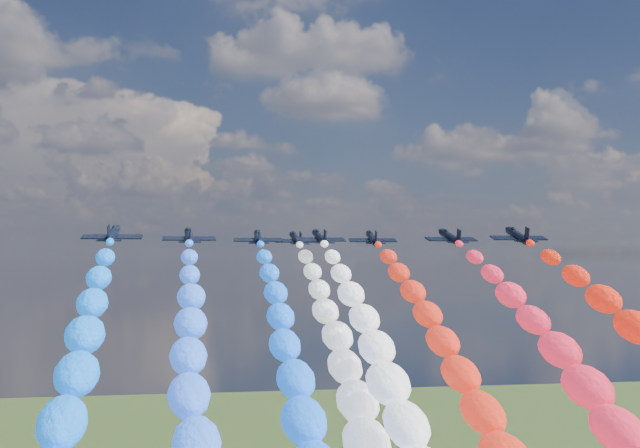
{
  "coord_description": "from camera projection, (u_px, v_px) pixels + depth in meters",
  "views": [
    {
      "loc": [
        -21.6,
        -127.95,
        85.62
      ],
      "look_at": [
        0.0,
        4.0,
        90.43
      ],
      "focal_mm": 47.35,
      "sensor_mm": 36.0,
      "label": 1
    }
  ],
  "objects": [
    {
      "name": "jet_0",
      "position": [
        113.0,
        234.0,
        117.9
      ],
      "size": [
        8.88,
        11.77,
        5.03
      ],
      "primitive_type": null,
      "rotation": [
        0.24,
        0.0,
        -0.06
      ],
      "color": "black"
    },
    {
      "name": "jet_1",
      "position": [
        189.0,
        236.0,
        131.47
      ],
      "size": [
        8.55,
        11.53,
        5.03
      ],
      "primitive_type": null,
      "rotation": [
        0.24,
        0.0,
        0.03
      ],
      "color": "black"
    },
    {
      "name": "jet_2",
      "position": [
        258.0,
        238.0,
        142.53
      ],
      "size": [
        8.87,
        11.76,
        5.03
      ],
      "primitive_type": null,
      "rotation": [
        0.24,
        0.0,
        -0.06
      ],
      "color": "black"
    },
    {
      "name": "trail_2",
      "position": [
        299.0,
        426.0,
        91.67
      ],
      "size": [
        6.25,
        98.73,
        47.01
      ],
      "primitive_type": null,
      "color": "#1460FF"
    },
    {
      "name": "jet_3",
      "position": [
        320.0,
        237.0,
        139.55
      ],
      "size": [
        8.75,
        11.67,
        5.03
      ],
      "primitive_type": null,
      "rotation": [
        0.24,
        0.0,
        0.05
      ],
      "color": "black"
    },
    {
      "name": "trail_3",
      "position": [
        398.0,
        432.0,
        88.69
      ],
      "size": [
        6.25,
        98.73,
        47.01
      ],
      "primitive_type": null,
      "color": "white"
    },
    {
      "name": "jet_4",
      "position": [
        296.0,
        239.0,
        153.58
      ],
      "size": [
        8.89,
        11.78,
        5.03
      ],
      "primitive_type": null,
      "rotation": [
        0.24,
        0.0,
        0.06
      ],
      "color": "black"
    },
    {
      "name": "trail_4",
      "position": [
        352.0,
        408.0,
        102.72
      ],
      "size": [
        6.25,
        98.73,
        47.01
      ],
      "primitive_type": null,
      "color": "white"
    },
    {
      "name": "jet_5",
      "position": [
        372.0,
        238.0,
        146.72
      ],
      "size": [
        9.0,
        11.85,
        5.03
      ],
      "primitive_type": null,
      "rotation": [
        0.24,
        0.0,
        -0.07
      ],
      "color": "black"
    },
    {
      "name": "trail_5",
      "position": [
        472.0,
        419.0,
        95.86
      ],
      "size": [
        6.25,
        98.73,
        47.01
      ],
      "primitive_type": null,
      "color": "red"
    },
    {
      "name": "jet_6",
      "position": [
        450.0,
        237.0,
        136.93
      ],
      "size": [
        8.72,
        11.65,
        5.03
      ],
      "primitive_type": null,
      "rotation": [
        0.24,
        0.0,
        0.04
      ],
      "color": "black"
    },
    {
      "name": "trail_6",
      "position": [
        607.0,
        437.0,
        86.07
      ],
      "size": [
        6.25,
        98.73,
        47.01
      ],
      "primitive_type": null,
      "color": "red"
    },
    {
      "name": "jet_7",
      "position": [
        518.0,
        236.0,
        126.72
      ],
      "size": [
        8.74,
        11.67,
        5.03
      ],
      "primitive_type": null,
      "rotation": [
        0.24,
        0.0,
        -0.05
      ],
      "color": "black"
    }
  ]
}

